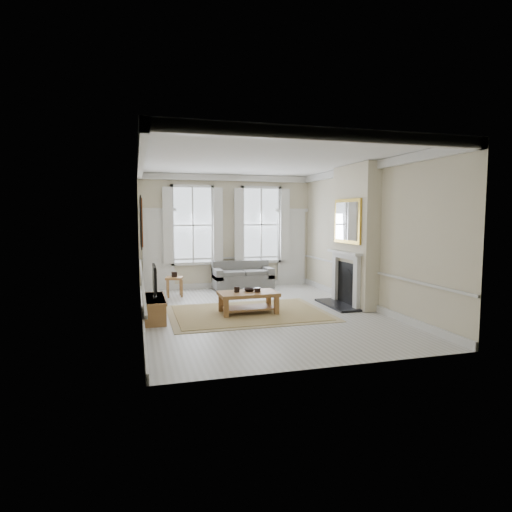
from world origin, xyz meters
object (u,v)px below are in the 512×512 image
object	(u,v)px
sofa	(242,278)
tv_stand	(154,309)
coffee_table	(248,296)
side_table	(174,281)

from	to	relation	value
sofa	tv_stand	world-z (taller)	sofa
coffee_table	tv_stand	bearing A→B (deg)	179.68
sofa	coffee_table	world-z (taller)	sofa
coffee_table	sofa	bearing A→B (deg)	77.76
coffee_table	side_table	bearing A→B (deg)	118.65
side_table	tv_stand	size ratio (longest dim) A/B	0.40
sofa	side_table	bearing A→B (deg)	-163.74
coffee_table	tv_stand	distance (m)	2.06
side_table	sofa	bearing A→B (deg)	16.26
sofa	coffee_table	xyz separation A→B (m)	(-0.63, -3.10, 0.05)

